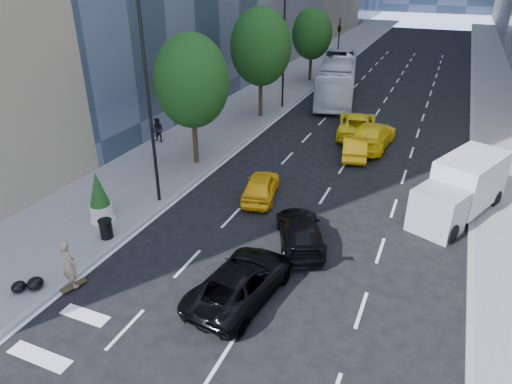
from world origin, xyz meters
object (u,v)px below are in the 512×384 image
at_px(box_truck, 461,188).
at_px(trash_can, 106,229).
at_px(skateboarder, 69,267).
at_px(black_sedan_mercedes, 300,231).
at_px(planter_shrub, 99,198).
at_px(black_sedan_lincoln, 241,282).
at_px(city_bus, 337,79).

xyz_separation_m(box_truck, trash_can, (-13.90, -8.37, -0.86)).
relative_size(skateboarder, black_sedan_mercedes, 0.44).
xyz_separation_m(skateboarder, black_sedan_mercedes, (6.80, 6.15, -0.33)).
height_order(skateboarder, planter_shrub, planter_shrub).
xyz_separation_m(skateboarder, box_truck, (12.90, 11.51, 0.45)).
distance_m(skateboarder, black_sedan_mercedes, 9.17).
bearing_deg(black_sedan_mercedes, skateboarder, 17.13).
height_order(skateboarder, trash_can, skateboarder).
relative_size(skateboarder, black_sedan_lincoln, 0.40).
relative_size(box_truck, trash_can, 7.51).
relative_size(city_bus, box_truck, 2.02).
bearing_deg(black_sedan_mercedes, black_sedan_lincoln, 53.26).
height_order(black_sedan_lincoln, city_bus, city_bus).
bearing_deg(city_bus, planter_shrub, -111.26).
bearing_deg(box_truck, skateboarder, -114.94).
bearing_deg(trash_can, box_truck, 31.05).
bearing_deg(box_truck, trash_can, -125.61).
bearing_deg(skateboarder, black_sedan_mercedes, -122.33).
height_order(trash_can, planter_shrub, planter_shrub).
height_order(black_sedan_lincoln, black_sedan_mercedes, black_sedan_lincoln).
xyz_separation_m(black_sedan_lincoln, planter_shrub, (-8.09, 2.24, 0.63)).
distance_m(city_bus, box_truck, 21.14).
bearing_deg(trash_can, city_bus, 82.75).
bearing_deg(skateboarder, city_bus, -79.04).
bearing_deg(city_bus, black_sedan_lincoln, -93.94).
bearing_deg(skateboarder, box_truck, -122.72).
bearing_deg(skateboarder, trash_can, -56.77).
bearing_deg(city_bus, skateboarder, -105.77).
distance_m(black_sedan_lincoln, black_sedan_mercedes, 4.24).
relative_size(black_sedan_lincoln, trash_can, 5.94).
distance_m(black_sedan_lincoln, box_truck, 11.81).
height_order(skateboarder, box_truck, box_truck).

